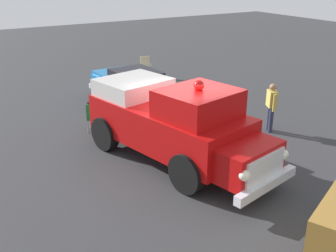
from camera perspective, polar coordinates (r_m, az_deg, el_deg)
ground_plane at (r=12.07m, az=2.97°, el=-4.49°), size 60.00×60.00×0.00m
vintage_fire_truck at (r=11.45m, az=0.80°, el=0.58°), size 3.45×6.27×2.59m
classic_hot_rod at (r=16.58m, az=-5.06°, el=5.57°), size 2.07×4.43×1.46m
lawn_chair_near_truck at (r=13.93m, az=-10.30°, el=1.47°), size 0.67×0.67×1.02m
lawn_chair_by_car at (r=20.86m, az=-3.17°, el=8.52°), size 0.61×0.61×1.02m
spectator_seated at (r=14.02m, az=-10.24°, el=2.07°), size 0.59×0.65×1.29m
spectator_standing at (r=14.08m, az=14.29°, el=2.97°), size 0.42×0.62×1.68m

